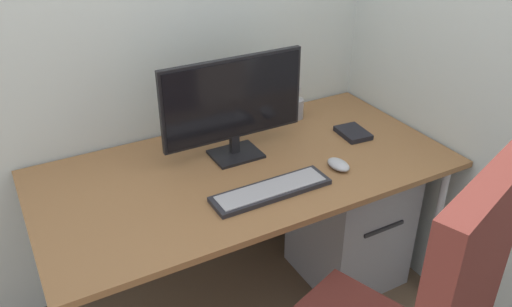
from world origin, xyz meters
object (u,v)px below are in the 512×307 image
(monitor, at_px, (234,103))
(mouse, at_px, (338,165))
(filing_cabinet, at_px, (349,223))
(notebook, at_px, (353,133))
(keyboard, at_px, (271,190))
(pen_holder, at_px, (296,108))

(monitor, height_order, mouse, monitor)
(filing_cabinet, height_order, notebook, notebook)
(keyboard, bearing_deg, mouse, 3.81)
(mouse, bearing_deg, pen_holder, 74.62)
(mouse, distance_m, notebook, 0.30)
(keyboard, relative_size, mouse, 4.25)
(notebook, bearing_deg, pen_holder, 119.52)
(filing_cabinet, xyz_separation_m, mouse, (-0.22, -0.15, 0.46))
(monitor, xyz_separation_m, notebook, (0.54, -0.10, -0.22))
(filing_cabinet, bearing_deg, notebook, 75.22)
(filing_cabinet, height_order, keyboard, keyboard)
(filing_cabinet, distance_m, notebook, 0.46)
(filing_cabinet, xyz_separation_m, notebook, (0.01, 0.05, 0.46))
(keyboard, xyz_separation_m, pen_holder, (0.43, 0.50, 0.04))
(monitor, height_order, notebook, monitor)
(mouse, xyz_separation_m, notebook, (0.23, 0.20, -0.01))
(mouse, bearing_deg, monitor, 133.10)
(filing_cabinet, relative_size, mouse, 5.47)
(monitor, bearing_deg, filing_cabinet, -16.11)
(filing_cabinet, relative_size, notebook, 3.87)
(monitor, bearing_deg, keyboard, -92.07)
(monitor, relative_size, notebook, 3.95)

